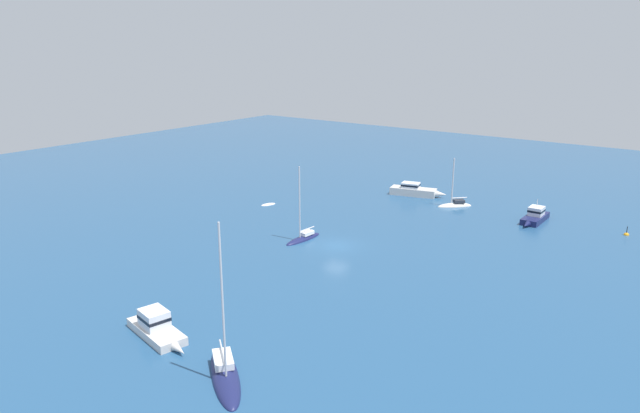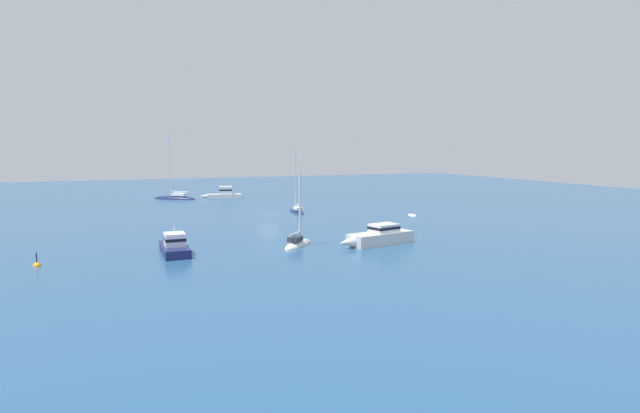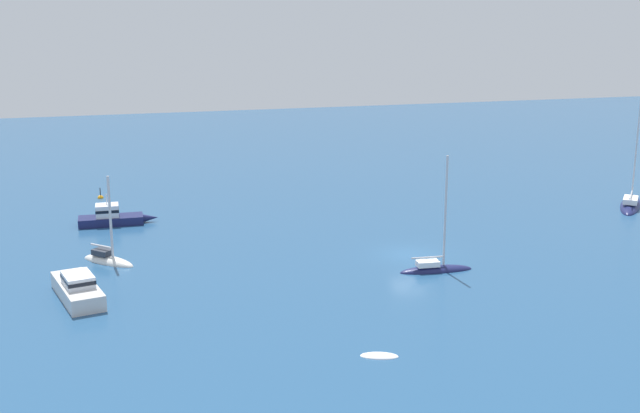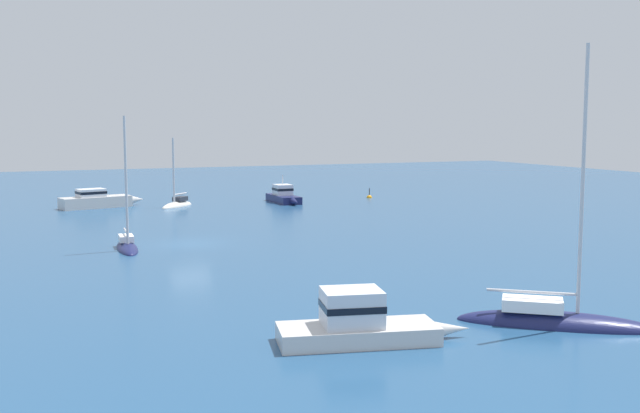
# 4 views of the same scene
# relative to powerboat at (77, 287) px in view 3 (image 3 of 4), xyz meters

# --- Properties ---
(ground_plane) EXTENTS (161.87, 161.87, 0.00)m
(ground_plane) POSITION_rel_powerboat_xyz_m (-3.09, 23.54, -0.70)
(ground_plane) COLOR navy
(powerboat) EXTENTS (7.90, 3.51, 1.76)m
(powerboat) POSITION_rel_powerboat_xyz_m (0.00, 0.00, 0.00)
(powerboat) COLOR silver
(powerboat) RESTS_ON ground
(sloop) EXTENTS (6.99, 5.99, 11.16)m
(sloop) POSITION_rel_powerboat_xyz_m (-11.55, 48.13, -0.56)
(sloop) COLOR #191E4C
(sloop) RESTS_ON ground
(cabin_cruiser) EXTENTS (1.97, 6.53, 2.65)m
(cabin_cruiser) POSITION_rel_powerboat_xyz_m (-17.18, 2.49, -0.06)
(cabin_cruiser) COLOR #191E4C
(cabin_cruiser) RESTS_ON ground
(skiff) EXTENTS (1.52, 2.24, 0.32)m
(skiff) POSITION_rel_powerboat_xyz_m (13.27, 15.75, -0.70)
(skiff) COLOR white
(skiff) RESTS_ON ground
(ketch) EXTENTS (1.50, 5.27, 8.55)m
(ketch) POSITION_rel_powerboat_xyz_m (0.94, 24.03, -0.50)
(ketch) COLOR #191E4C
(ketch) RESTS_ON ground
(sailboat) EXTENTS (4.11, 4.14, 6.87)m
(sailboat) POSITION_rel_powerboat_xyz_m (-6.83, 2.01, -0.52)
(sailboat) COLOR silver
(sailboat) RESTS_ON ground
(channel_buoy) EXTENTS (0.56, 0.56, 1.27)m
(channel_buoy) POSITION_rel_powerboat_xyz_m (-26.94, 1.58, -0.68)
(channel_buoy) COLOR orange
(channel_buoy) RESTS_ON ground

